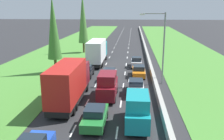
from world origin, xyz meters
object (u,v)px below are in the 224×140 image
maroon_van_centre_lane (108,85)px  street_light_mast (161,43)px  poplar_tree_third (83,18)px  silver_hatchback_centre_lane (110,75)px  white_sedan_right_lane (136,86)px  poplar_tree_second (53,28)px  black_hatchback_left_lane (86,71)px  orange_sedan_right_lane (139,71)px  silver_hatchback_right_lane (136,62)px  red_box_truck_left_lane (69,82)px  white_box_truck_left_lane (97,52)px  green_sedan_centre_lane (95,116)px  teal_van_right_lane (137,110)px

maroon_van_centre_lane → street_light_mast: size_ratio=0.54×
poplar_tree_third → street_light_mast: (14.24, -21.46, -2.14)m
silver_hatchback_centre_lane → white_sedan_right_lane: silver_hatchback_centre_lane is taller
poplar_tree_second → poplar_tree_third: poplar_tree_third is taller
black_hatchback_left_lane → maroon_van_centre_lane: bearing=-64.3°
orange_sedan_right_lane → silver_hatchback_right_lane: 5.87m
red_box_truck_left_lane → street_light_mast: street_light_mast is taller
orange_sedan_right_lane → street_light_mast: 5.94m
maroon_van_centre_lane → orange_sedan_right_lane: 9.47m
white_box_truck_left_lane → street_light_mast: bearing=-47.7°
white_sedan_right_lane → orange_sedan_right_lane: (0.46, 7.03, 0.00)m
green_sedan_centre_lane → poplar_tree_second: (-8.53, 16.29, 5.86)m
white_sedan_right_lane → silver_hatchback_right_lane: bearing=89.1°
maroon_van_centre_lane → silver_hatchback_centre_lane: 6.50m
silver_hatchback_centre_lane → white_box_truck_left_lane: bearing=107.4°
green_sedan_centre_lane → poplar_tree_second: poplar_tree_second is taller
teal_van_right_lane → maroon_van_centre_lane: same height
teal_van_right_lane → orange_sedan_right_lane: size_ratio=1.09×
red_box_truck_left_lane → street_light_mast: size_ratio=1.04×
maroon_van_centre_lane → poplar_tree_third: bearing=106.6°
red_box_truck_left_lane → street_light_mast: bearing=37.0°
maroon_van_centre_lane → poplar_tree_third: 29.05m
white_sedan_right_lane → white_box_truck_left_lane: white_box_truck_left_lane is taller
teal_van_right_lane → poplar_tree_second: poplar_tree_second is taller
silver_hatchback_centre_lane → orange_sedan_right_lane: 4.57m
teal_van_right_lane → white_box_truck_left_lane: 23.56m
maroon_van_centre_lane → poplar_tree_second: size_ratio=0.44×
maroon_van_centre_lane → poplar_tree_third: poplar_tree_third is taller
teal_van_right_lane → white_sedan_right_lane: (-0.05, 7.95, -0.59)m
poplar_tree_second → poplar_tree_third: (0.78, 17.42, 0.69)m
orange_sedan_right_lane → poplar_tree_third: size_ratio=0.36×
black_hatchback_left_lane → poplar_tree_third: (-4.23, 19.18, 6.53)m
green_sedan_centre_lane → poplar_tree_third: bearing=102.9°
silver_hatchback_centre_lane → white_box_truck_left_lane: (-3.10, 9.92, 1.35)m
maroon_van_centre_lane → black_hatchback_left_lane: 8.97m
orange_sedan_right_lane → poplar_tree_second: poplar_tree_second is taller
silver_hatchback_right_lane → poplar_tree_second: size_ratio=0.35×
green_sedan_centre_lane → poplar_tree_third: poplar_tree_third is taller
teal_van_right_lane → silver_hatchback_centre_lane: bearing=105.5°
silver_hatchback_right_lane → street_light_mast: size_ratio=0.43×
white_sedan_right_lane → black_hatchback_left_lane: size_ratio=1.15×
black_hatchback_left_lane → silver_hatchback_right_lane: 9.70m
maroon_van_centre_lane → poplar_tree_second: 14.26m
silver_hatchback_centre_lane → orange_sedan_right_lane: silver_hatchback_centre_lane is taller
red_box_truck_left_lane → orange_sedan_right_lane: red_box_truck_left_lane is taller
white_box_truck_left_lane → white_sedan_right_lane: bearing=-65.8°
teal_van_right_lane → red_box_truck_left_lane: bearing=146.3°
white_box_truck_left_lane → street_light_mast: street_light_mast is taller
silver_hatchback_centre_lane → teal_van_right_lane: bearing=-74.5°
poplar_tree_second → green_sedan_centre_lane: bearing=-62.4°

